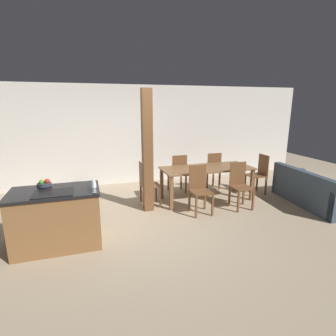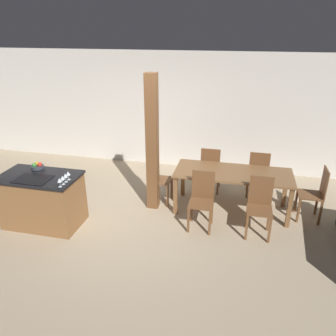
{
  "view_description": "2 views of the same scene",
  "coord_description": "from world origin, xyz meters",
  "px_view_note": "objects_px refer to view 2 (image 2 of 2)",
  "views": [
    {
      "loc": [
        -0.91,
        -4.63,
        2.18
      ],
      "look_at": [
        0.6,
        0.2,
        0.95
      ],
      "focal_mm": 28.0,
      "sensor_mm": 36.0,
      "label": 1
    },
    {
      "loc": [
        1.76,
        -4.81,
        3.17
      ],
      "look_at": [
        0.6,
        0.2,
        0.95
      ],
      "focal_mm": 35.0,
      "sensor_mm": 36.0,
      "label": 2
    }
  ],
  "objects_px": {
    "wine_glass_near": "(59,180)",
    "dining_chair_near_right": "(260,205)",
    "fruit_bowl": "(37,166)",
    "wine_glass_far": "(65,176)",
    "wine_glass_middle": "(62,178)",
    "dining_chair_foot_end": "(315,193)",
    "timber_post": "(152,145)",
    "wine_glass_end": "(68,174)",
    "dining_chair_near_left": "(202,199)",
    "dining_chair_far_right": "(258,173)",
    "dining_table": "(233,177)",
    "dining_chair_head_end": "(157,178)",
    "dining_chair_far_left": "(210,169)",
    "kitchen_island": "(42,200)"
  },
  "relations": [
    {
      "from": "wine_glass_middle",
      "to": "dining_chair_foot_end",
      "type": "bearing_deg",
      "value": 19.73
    },
    {
      "from": "wine_glass_far",
      "to": "dining_chair_foot_end",
      "type": "height_order",
      "value": "wine_glass_far"
    },
    {
      "from": "timber_post",
      "to": "dining_chair_far_left",
      "type": "bearing_deg",
      "value": 41.63
    },
    {
      "from": "wine_glass_far",
      "to": "wine_glass_end",
      "type": "relative_size",
      "value": 1.0
    },
    {
      "from": "wine_glass_end",
      "to": "dining_chair_far_left",
      "type": "relative_size",
      "value": 0.15
    },
    {
      "from": "wine_glass_end",
      "to": "fruit_bowl",
      "type": "bearing_deg",
      "value": 158.69
    },
    {
      "from": "wine_glass_end",
      "to": "dining_chair_far_right",
      "type": "relative_size",
      "value": 0.15
    },
    {
      "from": "dining_chair_near_right",
      "to": "timber_post",
      "type": "xyz_separation_m",
      "value": [
        -1.91,
        0.45,
        0.73
      ]
    },
    {
      "from": "dining_table",
      "to": "dining_chair_near_right",
      "type": "height_order",
      "value": "dining_chair_near_right"
    },
    {
      "from": "fruit_bowl",
      "to": "wine_glass_far",
      "type": "distance_m",
      "value": 0.84
    },
    {
      "from": "wine_glass_end",
      "to": "dining_chair_far_right",
      "type": "xyz_separation_m",
      "value": [
        3.01,
        1.91,
        -0.52
      ]
    },
    {
      "from": "kitchen_island",
      "to": "dining_chair_head_end",
      "type": "distance_m",
      "value": 2.08
    },
    {
      "from": "timber_post",
      "to": "dining_table",
      "type": "bearing_deg",
      "value": 8.15
    },
    {
      "from": "fruit_bowl",
      "to": "dining_chair_head_end",
      "type": "relative_size",
      "value": 0.22
    },
    {
      "from": "wine_glass_far",
      "to": "dining_chair_far_right",
      "type": "height_order",
      "value": "wine_glass_far"
    },
    {
      "from": "fruit_bowl",
      "to": "dining_chair_foot_end",
      "type": "height_order",
      "value": "fruit_bowl"
    },
    {
      "from": "fruit_bowl",
      "to": "wine_glass_end",
      "type": "xyz_separation_m",
      "value": [
        0.75,
        -0.29,
        0.07
      ]
    },
    {
      "from": "wine_glass_near",
      "to": "dining_chair_near_right",
      "type": "bearing_deg",
      "value": 15.79
    },
    {
      "from": "timber_post",
      "to": "dining_chair_foot_end",
      "type": "bearing_deg",
      "value": 4.13
    },
    {
      "from": "wine_glass_far",
      "to": "dining_chair_far_right",
      "type": "distance_m",
      "value": 3.65
    },
    {
      "from": "fruit_bowl",
      "to": "dining_chair_far_left",
      "type": "distance_m",
      "value": 3.28
    },
    {
      "from": "dining_table",
      "to": "dining_chair_foot_end",
      "type": "xyz_separation_m",
      "value": [
        1.42,
        0.0,
        -0.16
      ]
    },
    {
      "from": "wine_glass_far",
      "to": "wine_glass_end",
      "type": "xyz_separation_m",
      "value": [
        0.0,
        0.09,
        0.0
      ]
    },
    {
      "from": "dining_chair_near_right",
      "to": "dining_chair_far_left",
      "type": "xyz_separation_m",
      "value": [
        -0.94,
        1.31,
        0.0
      ]
    },
    {
      "from": "kitchen_island",
      "to": "dining_chair_far_left",
      "type": "xyz_separation_m",
      "value": [
        2.65,
        1.86,
        0.05
      ]
    },
    {
      "from": "timber_post",
      "to": "wine_glass_end",
      "type": "bearing_deg",
      "value": -136.58
    },
    {
      "from": "fruit_bowl",
      "to": "dining_chair_head_end",
      "type": "xyz_separation_m",
      "value": [
        1.87,
        0.96,
        -0.45
      ]
    },
    {
      "from": "wine_glass_middle",
      "to": "wine_glass_end",
      "type": "xyz_separation_m",
      "value": [
        0.0,
        0.17,
        0.0
      ]
    },
    {
      "from": "dining_table",
      "to": "dining_chair_near_left",
      "type": "height_order",
      "value": "dining_chair_near_left"
    },
    {
      "from": "fruit_bowl",
      "to": "timber_post",
      "type": "xyz_separation_m",
      "value": [
        1.85,
        0.75,
        0.28
      ]
    },
    {
      "from": "wine_glass_near",
      "to": "timber_post",
      "type": "xyz_separation_m",
      "value": [
        1.1,
        1.3,
        0.21
      ]
    },
    {
      "from": "wine_glass_far",
      "to": "timber_post",
      "type": "xyz_separation_m",
      "value": [
        1.1,
        1.13,
        0.21
      ]
    },
    {
      "from": "kitchen_island",
      "to": "dining_chair_foot_end",
      "type": "relative_size",
      "value": 1.34
    },
    {
      "from": "dining_chair_near_right",
      "to": "dining_chair_far_right",
      "type": "bearing_deg",
      "value": 90.0
    },
    {
      "from": "dining_chair_near_left",
      "to": "dining_chair_head_end",
      "type": "xyz_separation_m",
      "value": [
        -0.95,
        0.66,
        0.0
      ]
    },
    {
      "from": "dining_chair_near_left",
      "to": "dining_table",
      "type": "bearing_deg",
      "value": 54.4
    },
    {
      "from": "dining_chair_foot_end",
      "to": "timber_post",
      "type": "bearing_deg",
      "value": -85.87
    },
    {
      "from": "wine_glass_near",
      "to": "dining_chair_far_left",
      "type": "distance_m",
      "value": 3.04
    },
    {
      "from": "wine_glass_end",
      "to": "dining_chair_head_end",
      "type": "xyz_separation_m",
      "value": [
        1.12,
        1.25,
        -0.52
      ]
    },
    {
      "from": "wine_glass_far",
      "to": "dining_chair_near_right",
      "type": "height_order",
      "value": "wine_glass_far"
    },
    {
      "from": "dining_chair_near_left",
      "to": "dining_chair_foot_end",
      "type": "distance_m",
      "value": 2.0
    },
    {
      "from": "wine_glass_middle",
      "to": "dining_chair_foot_end",
      "type": "height_order",
      "value": "wine_glass_middle"
    },
    {
      "from": "dining_chair_near_right",
      "to": "wine_glass_end",
      "type": "bearing_deg",
      "value": -168.91
    },
    {
      "from": "dining_chair_near_left",
      "to": "dining_chair_near_right",
      "type": "xyz_separation_m",
      "value": [
        0.94,
        0.0,
        0.0
      ]
    },
    {
      "from": "dining_chair_near_left",
      "to": "wine_glass_end",
      "type": "bearing_deg",
      "value": -164.08
    },
    {
      "from": "wine_glass_near",
      "to": "dining_chair_far_right",
      "type": "bearing_deg",
      "value": 35.71
    },
    {
      "from": "wine_glass_far",
      "to": "dining_chair_far_left",
      "type": "distance_m",
      "value": 2.92
    },
    {
      "from": "kitchen_island",
      "to": "wine_glass_near",
      "type": "xyz_separation_m",
      "value": [
        0.58,
        -0.31,
        0.57
      ]
    },
    {
      "from": "dining_table",
      "to": "dining_chair_foot_end",
      "type": "distance_m",
      "value": 1.43
    },
    {
      "from": "dining_chair_near_left",
      "to": "fruit_bowl",
      "type": "bearing_deg",
      "value": -173.92
    }
  ]
}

